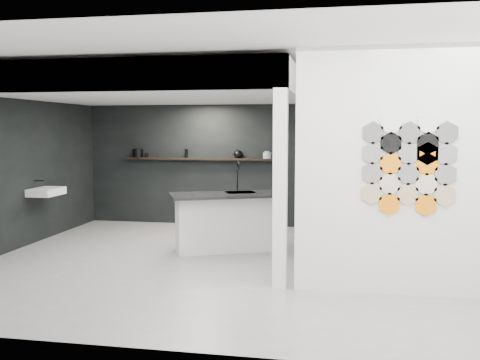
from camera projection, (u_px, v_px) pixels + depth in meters
name	position (u px, v px, depth m)	size (l,w,h in m)	color
floor	(229.00, 264.00, 7.50)	(7.00, 6.00, 0.01)	gray
partition_panel	(405.00, 172.00, 5.98)	(2.45, 0.15, 2.80)	silver
bay_clad_back	(195.00, 165.00, 10.53)	(4.40, 0.04, 2.35)	black
bay_clad_left	(39.00, 171.00, 9.00)	(0.04, 4.00, 2.35)	black
bulkhead	(161.00, 87.00, 8.47)	(4.40, 4.00, 0.40)	silver
corner_column	(280.00, 189.00, 6.26)	(0.16, 0.16, 2.35)	silver
fascia_beam	(111.00, 75.00, 6.59)	(4.40, 0.16, 0.40)	silver
wall_basin	(46.00, 192.00, 8.79)	(0.40, 0.60, 0.12)	silver
display_shelf	(198.00, 159.00, 10.40)	(3.00, 0.15, 0.04)	black
kitchen_island	(226.00, 221.00, 8.26)	(1.85, 1.37, 1.37)	silver
stockpot	(138.00, 153.00, 10.61)	(0.20, 0.20, 0.17)	black
kettle	(238.00, 154.00, 10.25)	(0.18, 0.18, 0.15)	black
glass_bowl	(267.00, 155.00, 10.15)	(0.16, 0.16, 0.11)	gray
glass_vase	(267.00, 155.00, 10.15)	(0.10, 0.10, 0.14)	gray
bottle_dark	(186.00, 153.00, 10.43)	(0.06, 0.06, 0.17)	black
utensil_cup	(147.00, 155.00, 10.58)	(0.07, 0.07, 0.09)	black
hex_tile_cluster	(409.00, 163.00, 5.88)	(1.04, 0.02, 1.16)	tan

